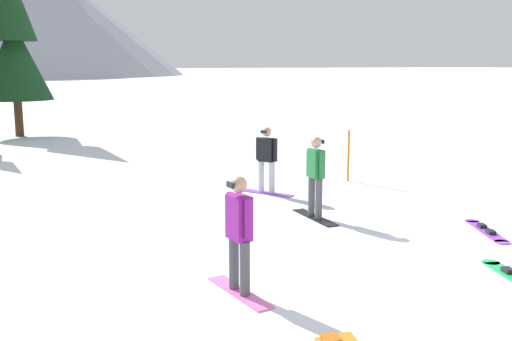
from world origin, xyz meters
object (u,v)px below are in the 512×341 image
at_px(loose_snowboard_near_right, 486,231).
at_px(pine_tree_slender, 14,45).
at_px(snowboarder_foreground, 239,232).
at_px(trail_marker_pole, 348,156).
at_px(snowboarder_background, 267,159).
at_px(snowboarder_midground, 316,175).

distance_m(loose_snowboard_near_right, pine_tree_slender, 22.61).
xyz_separation_m(snowboarder_foreground, trail_marker_pole, (6.30, 6.40, -0.19)).
bearing_deg(loose_snowboard_near_right, pine_tree_slender, 108.40).
height_order(snowboarder_background, trail_marker_pole, snowboarder_background).
xyz_separation_m(snowboarder_foreground, pine_tree_slender, (-1.23, 21.92, 3.21)).
xyz_separation_m(snowboarder_midground, loose_snowboard_near_right, (2.53, -2.42, -0.92)).
bearing_deg(snowboarder_background, trail_marker_pole, 9.30).
xyz_separation_m(snowboarder_background, loose_snowboard_near_right, (2.34, -5.11, -0.89)).
xyz_separation_m(snowboarder_midground, trail_marker_pole, (3.03, 3.16, -0.21)).
relative_size(trail_marker_pole, pine_tree_slender, 0.19).
distance_m(snowboarder_background, pine_tree_slender, 16.96).
height_order(snowboarder_foreground, snowboarder_midground, snowboarder_midground).
bearing_deg(snowboarder_foreground, loose_snowboard_near_right, 8.05).
xyz_separation_m(loose_snowboard_near_right, pine_tree_slender, (-7.02, 21.10, 4.11)).
relative_size(snowboarder_background, trail_marker_pole, 1.18).
height_order(snowboarder_midground, pine_tree_slender, pine_tree_slender).
height_order(loose_snowboard_near_right, pine_tree_slender, pine_tree_slender).
xyz_separation_m(snowboarder_foreground, loose_snowboard_near_right, (5.79, 0.82, -0.90)).
bearing_deg(pine_tree_slender, loose_snowboard_near_right, -71.60).
bearing_deg(pine_tree_slender, snowboarder_foreground, -86.79).
xyz_separation_m(trail_marker_pole, pine_tree_slender, (-7.53, 15.52, 3.40)).
bearing_deg(snowboarder_midground, trail_marker_pole, 46.20).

